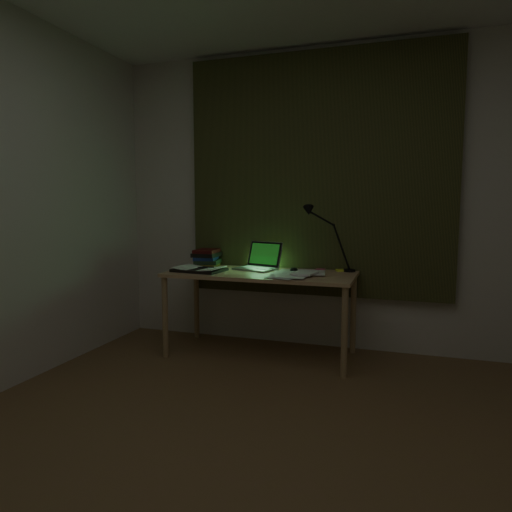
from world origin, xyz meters
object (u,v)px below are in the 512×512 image
(open_textbook, at_px, (199,269))
(desk_lamp, at_px, (350,240))
(desk, at_px, (261,314))
(book_stack, at_px, (207,258))
(laptop, at_px, (255,256))
(loose_papers, at_px, (299,274))

(open_textbook, relative_size, desk_lamp, 0.77)
(desk_lamp, bearing_deg, desk, -146.92)
(book_stack, bearing_deg, desk, -18.79)
(laptop, relative_size, open_textbook, 0.93)
(desk, distance_m, laptop, 0.48)
(laptop, xyz_separation_m, loose_papers, (0.40, -0.16, -0.11))
(book_stack, bearing_deg, loose_papers, -14.72)
(desk, xyz_separation_m, laptop, (-0.09, 0.12, 0.45))
(laptop, bearing_deg, desk, -37.49)
(desk, height_order, desk_lamp, desk_lamp)
(loose_papers, bearing_deg, laptop, 157.91)
(laptop, height_order, open_textbook, laptop)
(desk, relative_size, laptop, 4.09)
(open_textbook, relative_size, loose_papers, 1.02)
(book_stack, bearing_deg, desk_lamp, 3.47)
(open_textbook, distance_m, loose_papers, 0.81)
(desk, height_order, open_textbook, open_textbook)
(laptop, relative_size, desk_lamp, 0.72)
(book_stack, xyz_separation_m, loose_papers, (0.86, -0.23, -0.07))
(loose_papers, bearing_deg, desk, 172.62)
(desk, relative_size, loose_papers, 3.89)
(desk, xyz_separation_m, open_textbook, (-0.49, -0.10, 0.35))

